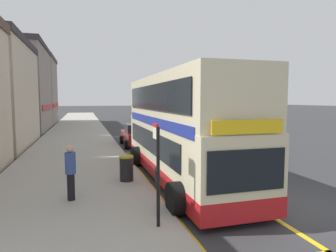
% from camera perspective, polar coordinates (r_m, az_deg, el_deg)
% --- Properties ---
extents(ground_plane, '(260.00, 260.00, 0.00)m').
position_cam_1_polar(ground_plane, '(40.45, -6.95, 0.26)').
color(ground_plane, '#333335').
extents(pavement_near, '(6.00, 76.00, 0.14)m').
position_cam_1_polar(pavement_near, '(39.94, -16.91, 0.11)').
color(pavement_near, '#A39E93').
rests_on(pavement_near, ground).
extents(double_decker_bus, '(3.25, 10.73, 4.40)m').
position_cam_1_polar(double_decker_bus, '(12.56, 2.37, -0.99)').
color(double_decker_bus, beige).
rests_on(double_decker_bus, ground).
extents(bus_bay_markings, '(2.86, 13.58, 0.01)m').
position_cam_1_polar(bus_bay_markings, '(12.81, 2.01, -10.25)').
color(bus_bay_markings, gold).
rests_on(bus_bay_markings, ground).
extents(bus_stop_sign, '(0.09, 0.51, 2.65)m').
position_cam_1_polar(bus_stop_sign, '(7.60, -2.08, -7.77)').
color(bus_stop_sign, black).
rests_on(bus_stop_sign, pavement_near).
extents(terrace_end, '(10.12, 9.20, 10.33)m').
position_cam_1_polar(terrace_end, '(46.01, -27.26, 6.20)').
color(terrace_end, gray).
rests_on(terrace_end, ground).
extents(parked_car_maroon_ahead, '(2.09, 4.20, 1.62)m').
position_cam_1_polar(parked_car_maroon_ahead, '(21.88, -6.18, -1.74)').
color(parked_car_maroon_ahead, maroon).
rests_on(parked_car_maroon_ahead, ground).
extents(parked_car_maroon_across, '(2.09, 4.20, 1.62)m').
position_cam_1_polar(parked_car_maroon_across, '(51.43, -5.64, 2.19)').
color(parked_car_maroon_across, maroon).
rests_on(parked_car_maroon_across, ground).
extents(pedestrian_waiting_near_sign, '(0.34, 0.34, 1.81)m').
position_cam_1_polar(pedestrian_waiting_near_sign, '(10.09, -18.39, -8.13)').
color(pedestrian_waiting_near_sign, black).
rests_on(pedestrian_waiting_near_sign, pavement_near).
extents(litter_bin, '(0.57, 0.57, 1.02)m').
position_cam_1_polar(litter_bin, '(12.06, -8.07, -8.09)').
color(litter_bin, black).
rests_on(litter_bin, pavement_near).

